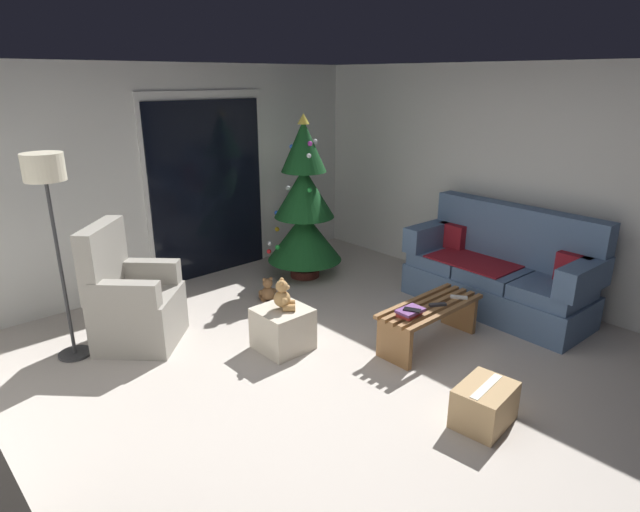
{
  "coord_description": "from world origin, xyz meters",
  "views": [
    {
      "loc": [
        -2.55,
        -2.53,
        2.35
      ],
      "look_at": [
        0.4,
        0.7,
        0.85
      ],
      "focal_mm": 29.44,
      "sensor_mm": 36.0,
      "label": 1
    }
  ],
  "objects_px": {
    "book_stack": "(410,312)",
    "remote_white": "(459,297)",
    "remote_graphite": "(438,305)",
    "couch": "(500,273)",
    "christmas_tree": "(304,208)",
    "floor_lamp": "(47,188)",
    "cell_phone": "(412,310)",
    "ottoman": "(283,329)",
    "teddy_bear_honey": "(283,297)",
    "armchair": "(132,302)",
    "teddy_bear_chestnut_by_tree": "(268,291)",
    "cardboard_box_taped_mid_floor": "(484,405)",
    "coffee_table": "(430,318)"
  },
  "relations": [
    {
      "from": "book_stack",
      "to": "remote_white",
      "type": "bearing_deg",
      "value": -6.98
    },
    {
      "from": "remote_white",
      "to": "remote_graphite",
      "type": "height_order",
      "value": "same"
    },
    {
      "from": "couch",
      "to": "remote_white",
      "type": "xyz_separation_m",
      "value": [
        -0.9,
        -0.1,
        0.01
      ]
    },
    {
      "from": "christmas_tree",
      "to": "book_stack",
      "type": "bearing_deg",
      "value": -106.63
    },
    {
      "from": "floor_lamp",
      "to": "cell_phone",
      "type": "bearing_deg",
      "value": -43.54
    },
    {
      "from": "ottoman",
      "to": "teddy_bear_honey",
      "type": "xyz_separation_m",
      "value": [
        0.01,
        -0.01,
        0.31
      ]
    },
    {
      "from": "remote_graphite",
      "to": "book_stack",
      "type": "xyz_separation_m",
      "value": [
        -0.34,
        0.04,
        0.02
      ]
    },
    {
      "from": "armchair",
      "to": "floor_lamp",
      "type": "relative_size",
      "value": 0.63
    },
    {
      "from": "book_stack",
      "to": "ottoman",
      "type": "relative_size",
      "value": 0.55
    },
    {
      "from": "armchair",
      "to": "ottoman",
      "type": "height_order",
      "value": "armchair"
    },
    {
      "from": "couch",
      "to": "book_stack",
      "type": "distance_m",
      "value": 1.53
    },
    {
      "from": "teddy_bear_chestnut_by_tree",
      "to": "cell_phone",
      "type": "bearing_deg",
      "value": -84.62
    },
    {
      "from": "ottoman",
      "to": "remote_white",
      "type": "bearing_deg",
      "value": -35.17
    },
    {
      "from": "cell_phone",
      "to": "teddy_bear_chestnut_by_tree",
      "type": "distance_m",
      "value": 1.87
    },
    {
      "from": "cell_phone",
      "to": "teddy_bear_chestnut_by_tree",
      "type": "xyz_separation_m",
      "value": [
        -0.17,
        1.83,
        -0.34
      ]
    },
    {
      "from": "couch",
      "to": "book_stack",
      "type": "xyz_separation_m",
      "value": [
        -1.53,
        -0.02,
        0.03
      ]
    },
    {
      "from": "remote_graphite",
      "to": "teddy_bear_honey",
      "type": "bearing_deg",
      "value": 79.49
    },
    {
      "from": "floor_lamp",
      "to": "cardboard_box_taped_mid_floor",
      "type": "relative_size",
      "value": 3.78
    },
    {
      "from": "coffee_table",
      "to": "floor_lamp",
      "type": "xyz_separation_m",
      "value": [
        -2.48,
        2.0,
        1.24
      ]
    },
    {
      "from": "coffee_table",
      "to": "remote_graphite",
      "type": "distance_m",
      "value": 0.16
    },
    {
      "from": "floor_lamp",
      "to": "cardboard_box_taped_mid_floor",
      "type": "height_order",
      "value": "floor_lamp"
    },
    {
      "from": "christmas_tree",
      "to": "teddy_bear_chestnut_by_tree",
      "type": "xyz_separation_m",
      "value": [
        -0.81,
        -0.31,
        -0.75
      ]
    },
    {
      "from": "remote_white",
      "to": "teddy_bear_honey",
      "type": "bearing_deg",
      "value": 111.66
    },
    {
      "from": "couch",
      "to": "remote_graphite",
      "type": "relative_size",
      "value": 12.63
    },
    {
      "from": "cell_phone",
      "to": "armchair",
      "type": "height_order",
      "value": "armchair"
    },
    {
      "from": "remote_white",
      "to": "floor_lamp",
      "type": "distance_m",
      "value": 3.66
    },
    {
      "from": "christmas_tree",
      "to": "ottoman",
      "type": "distance_m",
      "value": 1.95
    },
    {
      "from": "floor_lamp",
      "to": "teddy_bear_chestnut_by_tree",
      "type": "distance_m",
      "value": 2.43
    },
    {
      "from": "cell_phone",
      "to": "floor_lamp",
      "type": "xyz_separation_m",
      "value": [
        -2.15,
        2.05,
        1.04
      ]
    },
    {
      "from": "book_stack",
      "to": "cell_phone",
      "type": "distance_m",
      "value": 0.04
    },
    {
      "from": "remote_graphite",
      "to": "floor_lamp",
      "type": "distance_m",
      "value": 3.42
    },
    {
      "from": "cell_phone",
      "to": "cardboard_box_taped_mid_floor",
      "type": "height_order",
      "value": "cell_phone"
    },
    {
      "from": "teddy_bear_honey",
      "to": "cardboard_box_taped_mid_floor",
      "type": "xyz_separation_m",
      "value": [
        0.36,
        -1.81,
        -0.36
      ]
    },
    {
      "from": "christmas_tree",
      "to": "floor_lamp",
      "type": "height_order",
      "value": "christmas_tree"
    },
    {
      "from": "cardboard_box_taped_mid_floor",
      "to": "ottoman",
      "type": "bearing_deg",
      "value": 101.4
    },
    {
      "from": "floor_lamp",
      "to": "cardboard_box_taped_mid_floor",
      "type": "distance_m",
      "value": 3.74
    },
    {
      "from": "remote_graphite",
      "to": "floor_lamp",
      "type": "relative_size",
      "value": 0.09
    },
    {
      "from": "couch",
      "to": "cardboard_box_taped_mid_floor",
      "type": "relative_size",
      "value": 4.18
    },
    {
      "from": "ottoman",
      "to": "cardboard_box_taped_mid_floor",
      "type": "relative_size",
      "value": 0.93
    },
    {
      "from": "ottoman",
      "to": "teddy_bear_chestnut_by_tree",
      "type": "xyz_separation_m",
      "value": [
        0.53,
        0.93,
        -0.07
      ]
    },
    {
      "from": "cell_phone",
      "to": "cardboard_box_taped_mid_floor",
      "type": "distance_m",
      "value": 1.04
    },
    {
      "from": "teddy_bear_honey",
      "to": "cardboard_box_taped_mid_floor",
      "type": "height_order",
      "value": "teddy_bear_honey"
    },
    {
      "from": "teddy_bear_chestnut_by_tree",
      "to": "couch",
      "type": "bearing_deg",
      "value": -46.21
    },
    {
      "from": "teddy_bear_chestnut_by_tree",
      "to": "cardboard_box_taped_mid_floor",
      "type": "xyz_separation_m",
      "value": [
        -0.16,
        -2.76,
        0.03
      ]
    },
    {
      "from": "cardboard_box_taped_mid_floor",
      "to": "remote_graphite",
      "type": "bearing_deg",
      "value": 52.98
    },
    {
      "from": "armchair",
      "to": "couch",
      "type": "bearing_deg",
      "value": -30.36
    },
    {
      "from": "remote_white",
      "to": "armchair",
      "type": "bearing_deg",
      "value": 106.12
    },
    {
      "from": "christmas_tree",
      "to": "ottoman",
      "type": "xyz_separation_m",
      "value": [
        -1.34,
        -1.25,
        -0.67
      ]
    },
    {
      "from": "book_stack",
      "to": "teddy_bear_chestnut_by_tree",
      "type": "xyz_separation_m",
      "value": [
        -0.18,
        1.8,
        -0.31
      ]
    },
    {
      "from": "teddy_bear_honey",
      "to": "teddy_bear_chestnut_by_tree",
      "type": "distance_m",
      "value": 1.14
    }
  ]
}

